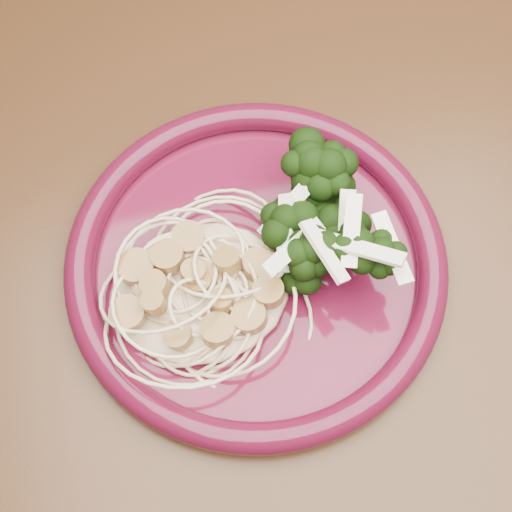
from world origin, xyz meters
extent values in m
plane|color=#50321B|center=(0.00, 0.00, 0.00)|extent=(3.50, 3.50, 0.00)
cube|color=#472814|center=(0.00, 0.00, 0.73)|extent=(1.20, 0.80, 0.04)
cylinder|color=#472814|center=(0.55, 0.35, 0.35)|extent=(0.06, 0.06, 0.71)
cylinder|color=#550D24|center=(0.08, 0.03, 0.75)|extent=(0.34, 0.34, 0.01)
torus|color=#550C24|center=(0.08, 0.03, 0.76)|extent=(0.35, 0.35, 0.02)
ellipsoid|color=beige|center=(0.04, 0.01, 0.77)|extent=(0.15, 0.14, 0.03)
ellipsoid|color=black|center=(0.14, 0.04, 0.78)|extent=(0.13, 0.16, 0.05)
camera|label=1|loc=(0.03, -0.19, 1.23)|focal=50.00mm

